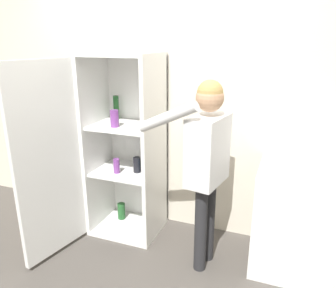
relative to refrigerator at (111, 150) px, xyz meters
name	(u,v)px	position (x,y,z in m)	size (l,w,h in m)	color
ground_plane	(118,273)	(0.33, -0.56, -0.87)	(12.00, 12.00, 0.00)	#4C4742
wall_back	(161,102)	(0.33, 0.42, 0.40)	(7.00, 0.06, 2.55)	beige
refrigerator	(111,150)	(0.00, 0.00, 0.00)	(0.83, 1.19, 1.76)	white
person	(207,153)	(0.96, -0.17, 0.14)	(0.67, 0.52, 1.59)	#262628
counter	(303,222)	(1.73, 0.07, -0.43)	(0.76, 0.62, 0.88)	white
bowl	(310,165)	(1.73, 0.13, 0.05)	(0.22, 0.22, 0.08)	white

